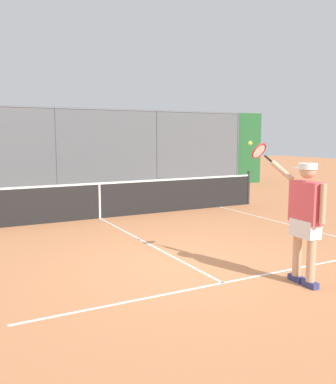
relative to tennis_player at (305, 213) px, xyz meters
name	(u,v)px	position (x,y,z in m)	size (l,w,h in m)	color
ground_plane	(189,266)	(1.02, -1.54, -1.07)	(60.00, 60.00, 0.00)	#C67A4C
court_line_markings	(232,288)	(1.02, -0.34, -1.07)	(7.82, 10.23, 0.01)	white
fence_backdrop	(53,152)	(1.02, -11.48, 0.52)	(19.16, 1.37, 3.21)	#565B60
tennis_net	(100,200)	(1.02, -6.19, -0.58)	(10.04, 0.09, 1.07)	#2D2D2D
tennis_player	(305,213)	(0.00, 0.00, 0.00)	(0.43, 1.47, 2.09)	navy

